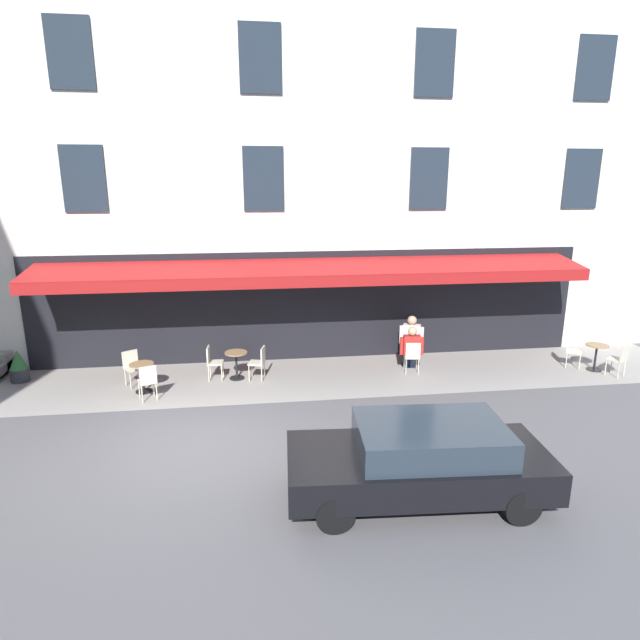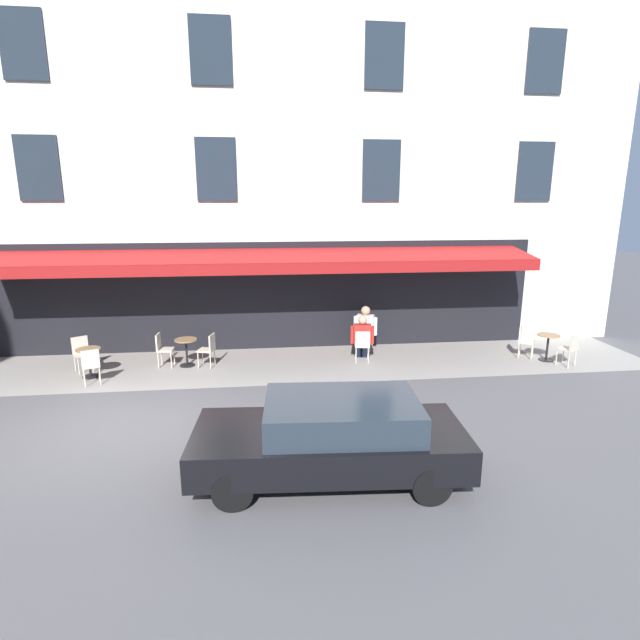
{
  "view_description": "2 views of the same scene",
  "coord_description": "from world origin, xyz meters",
  "px_view_note": "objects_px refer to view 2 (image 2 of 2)",
  "views": [
    {
      "loc": [
        -1.21,
        9.97,
        5.17
      ],
      "look_at": [
        -3.01,
        -3.39,
        1.59
      ],
      "focal_mm": 29.66,
      "sensor_mm": 36.0,
      "label": 1
    },
    {
      "loc": [
        -2.88,
        9.59,
        4.37
      ],
      "look_at": [
        -4.28,
        -2.56,
        1.42
      ],
      "focal_mm": 27.87,
      "sensor_mm": 36.0,
      "label": 2
    }
  ],
  "objects_px": {
    "cafe_chair_cream_corner_right": "(524,339)",
    "seated_companion_in_red": "(362,336)",
    "cafe_chair_cream_under_awning": "(362,343)",
    "cafe_chair_cream_back_row": "(209,347)",
    "cafe_table_near_entrance": "(361,339)",
    "cafe_table_mid_terrace": "(186,348)",
    "cafe_table_streetside": "(89,359)",
    "cafe_table_far_end": "(548,344)",
    "cafe_chair_cream_corner_left": "(162,347)",
    "cafe_chair_cream_by_window": "(82,351)",
    "cafe_chair_cream_near_door": "(366,332)",
    "seated_patron_in_white": "(365,328)",
    "cafe_chair_cream_facing_street": "(570,347)",
    "cafe_chair_cream_kerbside": "(91,363)",
    "parked_car_black": "(333,436)"
  },
  "relations": [
    {
      "from": "cafe_table_near_entrance",
      "to": "cafe_chair_cream_corner_left",
      "type": "distance_m",
      "value": 5.5
    },
    {
      "from": "cafe_chair_cream_by_window",
      "to": "seated_companion_in_red",
      "type": "relative_size",
      "value": 0.7
    },
    {
      "from": "cafe_table_near_entrance",
      "to": "cafe_chair_cream_facing_street",
      "type": "relative_size",
      "value": 0.82
    },
    {
      "from": "cafe_table_near_entrance",
      "to": "seated_patron_in_white",
      "type": "relative_size",
      "value": 0.55
    },
    {
      "from": "cafe_chair_cream_by_window",
      "to": "cafe_table_near_entrance",
      "type": "bearing_deg",
      "value": -176.5
    },
    {
      "from": "cafe_table_streetside",
      "to": "cafe_chair_cream_kerbside",
      "type": "bearing_deg",
      "value": 111.7
    },
    {
      "from": "cafe_chair_cream_by_window",
      "to": "cafe_chair_cream_kerbside",
      "type": "bearing_deg",
      "value": 117.65
    },
    {
      "from": "cafe_table_streetside",
      "to": "seated_companion_in_red",
      "type": "bearing_deg",
      "value": -175.38
    },
    {
      "from": "cafe_table_mid_terrace",
      "to": "cafe_table_near_entrance",
      "type": "bearing_deg",
      "value": -175.58
    },
    {
      "from": "cafe_chair_cream_under_awning",
      "to": "cafe_chair_cream_back_row",
      "type": "relative_size",
      "value": 1.0
    },
    {
      "from": "cafe_chair_cream_near_door",
      "to": "cafe_chair_cream_corner_right",
      "type": "bearing_deg",
      "value": 163.55
    },
    {
      "from": "cafe_table_streetside",
      "to": "cafe_chair_cream_kerbside",
      "type": "relative_size",
      "value": 0.82
    },
    {
      "from": "cafe_table_streetside",
      "to": "cafe_chair_cream_under_awning",
      "type": "bearing_deg",
      "value": -177.07
    },
    {
      "from": "cafe_chair_cream_near_door",
      "to": "cafe_table_streetside",
      "type": "bearing_deg",
      "value": 11.87
    },
    {
      "from": "cafe_chair_cream_by_window",
      "to": "parked_car_black",
      "type": "distance_m",
      "value": 8.25
    },
    {
      "from": "cafe_chair_cream_under_awning",
      "to": "parked_car_black",
      "type": "xyz_separation_m",
      "value": [
        1.62,
        5.69,
        0.16
      ]
    },
    {
      "from": "cafe_table_streetside",
      "to": "seated_companion_in_red",
      "type": "height_order",
      "value": "seated_companion_in_red"
    },
    {
      "from": "cafe_chair_cream_back_row",
      "to": "cafe_chair_cream_facing_street",
      "type": "height_order",
      "value": "same"
    },
    {
      "from": "cafe_chair_cream_corner_right",
      "to": "seated_companion_in_red",
      "type": "xyz_separation_m",
      "value": [
        4.61,
        -0.28,
        0.15
      ]
    },
    {
      "from": "seated_companion_in_red",
      "to": "parked_car_black",
      "type": "xyz_separation_m",
      "value": [
        1.66,
        5.91,
        0.02
      ]
    },
    {
      "from": "cafe_chair_cream_kerbside",
      "to": "cafe_chair_cream_corner_right",
      "type": "distance_m",
      "value": 11.52
    },
    {
      "from": "cafe_chair_cream_facing_street",
      "to": "seated_companion_in_red",
      "type": "bearing_deg",
      "value": -12.3
    },
    {
      "from": "cafe_chair_cream_back_row",
      "to": "cafe_chair_cream_kerbside",
      "type": "xyz_separation_m",
      "value": [
        2.69,
        1.04,
        0.0
      ]
    },
    {
      "from": "seated_patron_in_white",
      "to": "parked_car_black",
      "type": "xyz_separation_m",
      "value": [
        1.89,
        6.7,
        -0.01
      ]
    },
    {
      "from": "cafe_chair_cream_kerbside",
      "to": "cafe_chair_cream_near_door",
      "type": "bearing_deg",
      "value": -163.37
    },
    {
      "from": "cafe_chair_cream_kerbside",
      "to": "cafe_chair_cream_by_window",
      "type": "bearing_deg",
      "value": -62.35
    },
    {
      "from": "cafe_chair_cream_under_awning",
      "to": "cafe_chair_cream_near_door",
      "type": "xyz_separation_m",
      "value": [
        -0.36,
        -1.2,
        0.0
      ]
    },
    {
      "from": "cafe_chair_cream_corner_left",
      "to": "cafe_chair_cream_by_window",
      "type": "bearing_deg",
      "value": 3.38
    },
    {
      "from": "cafe_table_far_end",
      "to": "seated_patron_in_white",
      "type": "height_order",
      "value": "seated_patron_in_white"
    },
    {
      "from": "cafe_table_near_entrance",
      "to": "cafe_chair_cream_by_window",
      "type": "bearing_deg",
      "value": 3.5
    },
    {
      "from": "cafe_chair_cream_back_row",
      "to": "seated_companion_in_red",
      "type": "height_order",
      "value": "seated_companion_in_red"
    },
    {
      "from": "cafe_chair_cream_kerbside",
      "to": "seated_companion_in_red",
      "type": "bearing_deg",
      "value": -170.41
    },
    {
      "from": "cafe_chair_cream_near_door",
      "to": "seated_companion_in_red",
      "type": "xyz_separation_m",
      "value": [
        0.32,
        0.99,
        0.15
      ]
    },
    {
      "from": "cafe_table_mid_terrace",
      "to": "cafe_chair_cream_by_window",
      "type": "distance_m",
      "value": 2.66
    },
    {
      "from": "seated_companion_in_red",
      "to": "cafe_chair_cream_near_door",
      "type": "bearing_deg",
      "value": -108.1
    },
    {
      "from": "cafe_table_near_entrance",
      "to": "seated_patron_in_white",
      "type": "bearing_deg",
      "value": -114.27
    },
    {
      "from": "cafe_chair_cream_facing_street",
      "to": "cafe_table_near_entrance",
      "type": "bearing_deg",
      "value": -16.55
    },
    {
      "from": "cafe_table_streetside",
      "to": "cafe_table_far_end",
      "type": "xyz_separation_m",
      "value": [
        -12.24,
        0.06,
        0.0
      ]
    },
    {
      "from": "cafe_chair_cream_corner_left",
      "to": "cafe_chair_cream_facing_street",
      "type": "distance_m",
      "value": 10.94
    },
    {
      "from": "cafe_chair_cream_kerbside",
      "to": "cafe_chair_cream_facing_street",
      "type": "distance_m",
      "value": 12.32
    },
    {
      "from": "cafe_chair_cream_under_awning",
      "to": "cafe_chair_cream_corner_right",
      "type": "height_order",
      "value": "same"
    },
    {
      "from": "cafe_table_near_entrance",
      "to": "cafe_table_mid_terrace",
      "type": "relative_size",
      "value": 1.0
    },
    {
      "from": "cafe_chair_cream_near_door",
      "to": "seated_patron_in_white",
      "type": "height_order",
      "value": "seated_patron_in_white"
    },
    {
      "from": "cafe_chair_cream_near_door",
      "to": "cafe_chair_cream_corner_left",
      "type": "bearing_deg",
      "value": 9.05
    },
    {
      "from": "cafe_table_mid_terrace",
      "to": "seated_companion_in_red",
      "type": "bearing_deg",
      "value": 179.57
    },
    {
      "from": "cafe_chair_cream_near_door",
      "to": "seated_patron_in_white",
      "type": "distance_m",
      "value": 0.28
    },
    {
      "from": "cafe_table_near_entrance",
      "to": "seated_patron_in_white",
      "type": "xyz_separation_m",
      "value": [
        -0.17,
        -0.38,
        0.23
      ]
    },
    {
      "from": "cafe_chair_cream_corner_right",
      "to": "cafe_table_far_end",
      "type": "bearing_deg",
      "value": 145.73
    },
    {
      "from": "cafe_table_near_entrance",
      "to": "cafe_chair_cream_near_door",
      "type": "relative_size",
      "value": 0.82
    },
    {
      "from": "cafe_chair_cream_near_door",
      "to": "seated_companion_in_red",
      "type": "bearing_deg",
      "value": 71.9
    }
  ]
}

